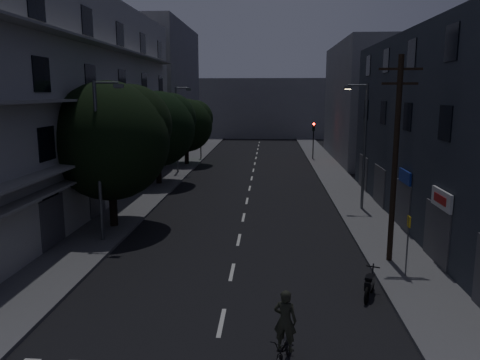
# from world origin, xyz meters

# --- Properties ---
(ground) EXTENTS (160.00, 160.00, 0.00)m
(ground) POSITION_xyz_m (0.00, 25.00, 0.00)
(ground) COLOR black
(ground) RESTS_ON ground
(sidewalk_left) EXTENTS (3.00, 90.00, 0.15)m
(sidewalk_left) POSITION_xyz_m (-7.50, 25.00, 0.07)
(sidewalk_left) COLOR #565659
(sidewalk_left) RESTS_ON ground
(sidewalk_right) EXTENTS (3.00, 90.00, 0.15)m
(sidewalk_right) POSITION_xyz_m (7.50, 25.00, 0.07)
(sidewalk_right) COLOR #565659
(sidewalk_right) RESTS_ON ground
(lane_markings) EXTENTS (0.15, 60.50, 0.01)m
(lane_markings) POSITION_xyz_m (0.00, 31.25, 0.01)
(lane_markings) COLOR beige
(lane_markings) RESTS_ON ground
(building_left) EXTENTS (7.00, 36.00, 14.00)m
(building_left) POSITION_xyz_m (-11.98, 18.00, 6.99)
(building_left) COLOR #ABABA6
(building_left) RESTS_ON ground
(building_right) EXTENTS (6.19, 28.00, 11.00)m
(building_right) POSITION_xyz_m (11.99, 14.00, 5.50)
(building_right) COLOR #282E37
(building_right) RESTS_ON ground
(building_far_left) EXTENTS (6.00, 20.00, 16.00)m
(building_far_left) POSITION_xyz_m (-12.00, 48.00, 8.00)
(building_far_left) COLOR slate
(building_far_left) RESTS_ON ground
(building_far_right) EXTENTS (6.00, 20.00, 13.00)m
(building_far_right) POSITION_xyz_m (12.00, 42.00, 6.50)
(building_far_right) COLOR slate
(building_far_right) RESTS_ON ground
(building_far_end) EXTENTS (24.00, 8.00, 10.00)m
(building_far_end) POSITION_xyz_m (0.00, 70.00, 5.00)
(building_far_end) COLOR slate
(building_far_end) RESTS_ON ground
(tree_near) EXTENTS (6.56, 6.56, 8.09)m
(tree_near) POSITION_xyz_m (-7.16, 12.85, 5.21)
(tree_near) COLOR black
(tree_near) RESTS_ON sidewalk_left
(tree_mid) EXTENTS (6.19, 6.19, 7.62)m
(tree_mid) POSITION_xyz_m (-7.57, 25.57, 4.91)
(tree_mid) COLOR black
(tree_mid) RESTS_ON sidewalk_left
(tree_far) EXTENTS (5.55, 5.55, 6.86)m
(tree_far) POSITION_xyz_m (-7.14, 36.49, 4.45)
(tree_far) COLOR black
(tree_far) RESTS_ON sidewalk_left
(traffic_signal_far_right) EXTENTS (0.28, 0.37, 4.10)m
(traffic_signal_far_right) POSITION_xyz_m (6.57, 41.19, 3.10)
(traffic_signal_far_right) COLOR black
(traffic_signal_far_right) RESTS_ON sidewalk_right
(traffic_signal_far_left) EXTENTS (0.28, 0.37, 4.10)m
(traffic_signal_far_left) POSITION_xyz_m (-6.31, 40.67, 3.10)
(traffic_signal_far_left) COLOR black
(traffic_signal_far_left) RESTS_ON sidewalk_left
(street_lamp_left_near) EXTENTS (1.51, 0.25, 8.00)m
(street_lamp_left_near) POSITION_xyz_m (-6.83, 10.13, 4.60)
(street_lamp_left_near) COLOR #54585C
(street_lamp_left_near) RESTS_ON sidewalk_left
(street_lamp_right) EXTENTS (1.51, 0.25, 8.00)m
(street_lamp_right) POSITION_xyz_m (7.50, 17.75, 4.60)
(street_lamp_right) COLOR #56595D
(street_lamp_right) RESTS_ON sidewalk_right
(street_lamp_left_far) EXTENTS (1.51, 0.25, 8.00)m
(street_lamp_left_far) POSITION_xyz_m (-7.04, 31.17, 4.60)
(street_lamp_left_far) COLOR slate
(street_lamp_left_far) RESTS_ON sidewalk_left
(utility_pole) EXTENTS (1.80, 0.24, 9.00)m
(utility_pole) POSITION_xyz_m (6.99, 8.04, 4.87)
(utility_pole) COLOR black
(utility_pole) RESTS_ON sidewalk_right
(bus_stop_sign) EXTENTS (0.06, 0.35, 2.52)m
(bus_stop_sign) POSITION_xyz_m (7.20, 6.20, 1.89)
(bus_stop_sign) COLOR #595B60
(bus_stop_sign) RESTS_ON sidewalk_right
(motorcycle) EXTENTS (0.84, 1.70, 1.15)m
(motorcycle) POSITION_xyz_m (5.35, 4.35, 0.45)
(motorcycle) COLOR black
(motorcycle) RESTS_ON ground
(cyclist) EXTENTS (1.07, 1.87, 2.25)m
(cyclist) POSITION_xyz_m (2.02, -0.35, 0.76)
(cyclist) COLOR black
(cyclist) RESTS_ON ground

